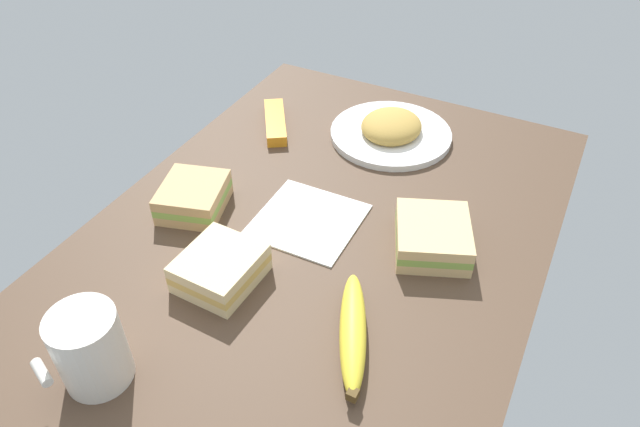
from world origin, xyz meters
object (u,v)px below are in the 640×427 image
plate_of_food (393,131)px  paper_napkin (308,220)px  sandwich_side (220,268)px  sandwich_extra (193,197)px  sandwich_main (433,237)px  snack_bar (275,122)px  banana (353,331)px  coffee_mug_black (90,348)px

plate_of_food → paper_napkin: plate_of_food is taller
sandwich_side → sandwich_extra: same height
sandwich_main → sandwich_side: same height
plate_of_food → paper_napkin: bearing=174.1°
snack_bar → sandwich_extra: bearing=148.8°
banana → snack_bar: 50.37cm
coffee_mug_black → snack_bar: (55.82, 9.28, -4.13)cm
sandwich_main → sandwich_extra: same height
plate_of_food → snack_bar: size_ratio=1.59×
paper_napkin → coffee_mug_black: bearing=166.2°
sandwich_extra → snack_bar: bearing=1.9°
sandwich_side → snack_bar: sandwich_side is taller
sandwich_extra → banana: sandwich_extra is taller
coffee_mug_black → sandwich_extra: coffee_mug_black is taller
plate_of_food → sandwich_side: size_ratio=2.00×
plate_of_food → coffee_mug_black: size_ratio=2.18×
banana → snack_bar: size_ratio=1.32×
plate_of_food → banana: (-44.47, -12.44, 0.23)cm
sandwich_side → paper_napkin: sandwich_side is taller
plate_of_food → paper_napkin: 27.57cm
plate_of_food → banana: bearing=-164.4°
banana → paper_napkin: bearing=41.8°
paper_napkin → plate_of_food: bearing=-5.9°
sandwich_side → paper_napkin: 16.81cm
sandwich_extra → coffee_mug_black: bearing=-164.2°
snack_bar → banana: bearing=-172.0°
sandwich_extra → paper_napkin: bearing=-72.8°
plate_of_food → snack_bar: bearing=107.5°
sandwich_extra → paper_napkin: sandwich_extra is taller
snack_bar → paper_napkin: size_ratio=0.92×
plate_of_food → sandwich_extra: (-32.67, 19.82, 0.79)cm
sandwich_side → plate_of_food: bearing=-9.8°
coffee_mug_black → banana: 30.03cm
plate_of_food → sandwich_main: (-24.56, -15.69, 0.79)cm
plate_of_food → coffee_mug_black: coffee_mug_black is taller
coffee_mug_black → banana: bearing=-53.1°
banana → snack_bar: bearing=41.2°
sandwich_main → sandwich_extra: (-8.11, 35.51, 0.00)cm
sandwich_main → snack_bar: sandwich_main is taller
coffee_mug_black → sandwich_side: bearing=-11.6°
sandwich_side → snack_bar: bearing=19.7°
snack_bar → sandwich_main: bearing=-149.5°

